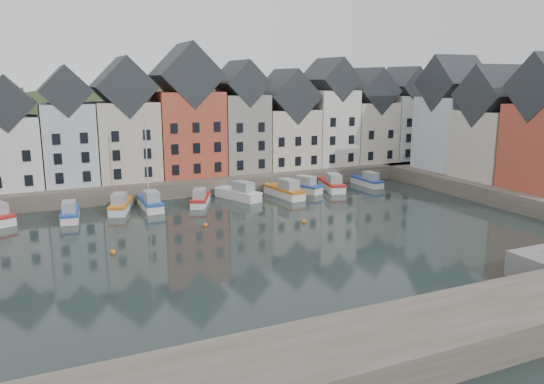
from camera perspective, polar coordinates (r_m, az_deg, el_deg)
ground at (r=49.64m, az=0.06°, el=-5.51°), size 260.00×260.00×0.00m
far_quay at (r=76.90m, az=-9.34°, el=1.44°), size 90.00×16.00×2.00m
right_quay at (r=74.41m, az=25.83°, el=0.02°), size 14.00×54.00×2.00m
near_wall at (r=27.07m, az=0.34°, el=-19.12°), size 50.00×6.00×2.00m
hillside at (r=106.19m, az=-12.76°, el=-6.30°), size 153.60×70.40×64.00m
far_terrace at (r=74.86m, az=-6.75°, el=7.32°), size 72.37×8.16×17.78m
right_terrace at (r=75.87m, az=22.95°, el=6.54°), size 8.30×24.25×16.36m
mooring_buoys at (r=52.96m, az=-6.32°, el=-4.29°), size 20.50×5.50×0.50m
boat_b at (r=61.76m, az=-20.91°, el=-2.13°), size 2.53×6.23×2.33m
boat_c at (r=63.62m, az=-15.97°, el=-1.36°), size 3.88×6.64×2.44m
boat_d at (r=63.83m, az=-12.95°, el=-1.08°), size 2.05×6.52×12.44m
boat_e at (r=64.94m, az=-7.72°, el=-0.77°), size 4.10×6.10×2.26m
boat_f at (r=67.28m, az=-3.57°, el=-0.14°), size 4.48×7.12×2.62m
boat_g at (r=68.50m, az=1.42°, el=0.12°), size 3.03×7.25×2.70m
boat_h at (r=71.69m, az=3.13°, el=0.60°), size 4.59×6.80×2.52m
boat_i at (r=73.32m, az=6.45°, el=0.83°), size 3.65×7.12×2.62m
boat_j at (r=76.97m, az=10.25°, el=1.17°), size 1.92×5.99×2.29m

